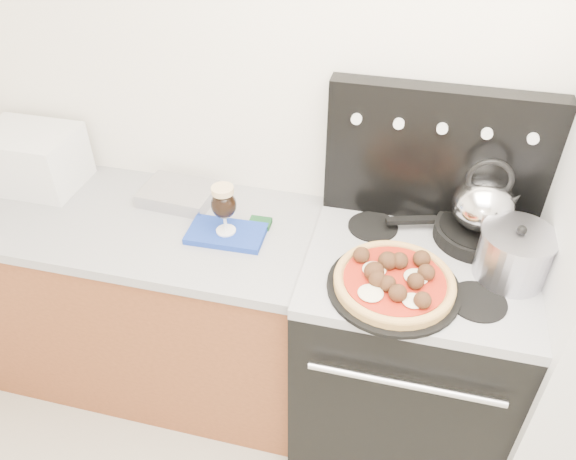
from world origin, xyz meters
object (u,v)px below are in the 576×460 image
(pizza, at_px, (395,279))
(pizza_pan, at_px, (393,287))
(oven_mitt, at_px, (226,234))
(base_cabinet, at_px, (144,303))
(tea_kettle, at_px, (484,200))
(stove_body, at_px, (403,355))
(stock_pot, at_px, (513,256))
(toaster_oven, at_px, (32,158))
(skillet, at_px, (476,233))
(beer_glass, at_px, (224,209))

(pizza, bearing_deg, pizza_pan, 0.00)
(pizza_pan, bearing_deg, oven_mitt, 166.22)
(base_cabinet, distance_m, oven_mitt, 0.64)
(pizza, height_order, tea_kettle, tea_kettle)
(stove_body, xyz_separation_m, stock_pot, (0.28, 0.00, 0.56))
(stock_pot, bearing_deg, stove_body, -179.89)
(pizza_pan, bearing_deg, tea_kettle, 51.86)
(toaster_oven, distance_m, skillet, 1.72)
(stove_body, bearing_deg, stock_pot, 0.11)
(stove_body, relative_size, skillet, 3.04)
(base_cabinet, xyz_separation_m, stove_body, (1.10, -0.02, 0.01))
(toaster_oven, distance_m, stock_pot, 1.83)
(stove_body, xyz_separation_m, toaster_oven, (-1.54, 0.15, 0.57))
(pizza, xyz_separation_m, tea_kettle, (0.25, 0.32, 0.12))
(beer_glass, relative_size, skillet, 0.66)
(toaster_oven, bearing_deg, pizza_pan, -11.57)
(skillet, height_order, tea_kettle, tea_kettle)
(toaster_oven, bearing_deg, tea_kettle, 0.76)
(toaster_oven, bearing_deg, oven_mitt, -9.99)
(beer_glass, xyz_separation_m, skillet, (0.86, 0.17, -0.07))
(skillet, bearing_deg, tea_kettle, 0.00)
(oven_mitt, height_order, tea_kettle, tea_kettle)
(base_cabinet, bearing_deg, tea_kettle, 6.44)
(pizza, bearing_deg, stock_pot, 23.40)
(pizza_pan, height_order, pizza, pizza)
(pizza, xyz_separation_m, stock_pot, (0.36, 0.15, 0.04))
(skillet, xyz_separation_m, stock_pot, (0.10, -0.17, 0.06))
(pizza, relative_size, skillet, 1.31)
(base_cabinet, relative_size, beer_glass, 7.54)
(toaster_oven, relative_size, oven_mitt, 1.33)
(beer_glass, height_order, pizza_pan, beer_glass)
(tea_kettle, bearing_deg, skillet, 0.00)
(pizza, distance_m, stock_pot, 0.39)
(toaster_oven, xyz_separation_m, oven_mitt, (0.86, -0.15, -0.10))
(beer_glass, distance_m, pizza, 0.63)
(toaster_oven, bearing_deg, skillet, 0.76)
(pizza, bearing_deg, tea_kettle, 51.86)
(pizza, bearing_deg, toaster_oven, 168.42)
(beer_glass, xyz_separation_m, tea_kettle, (0.86, 0.17, 0.07))
(pizza, bearing_deg, oven_mitt, 166.22)
(base_cabinet, height_order, tea_kettle, tea_kettle)
(toaster_oven, bearing_deg, beer_glass, -9.99)
(pizza_pan, bearing_deg, pizza, 0.00)
(pizza_pan, distance_m, tea_kettle, 0.44)
(base_cabinet, distance_m, beer_glass, 0.72)
(oven_mitt, distance_m, skillet, 0.88)
(base_cabinet, xyz_separation_m, beer_glass, (0.42, -0.03, 0.59))
(stove_body, distance_m, toaster_oven, 1.65)
(pizza, bearing_deg, base_cabinet, 170.16)
(oven_mitt, height_order, pizza_pan, pizza_pan)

